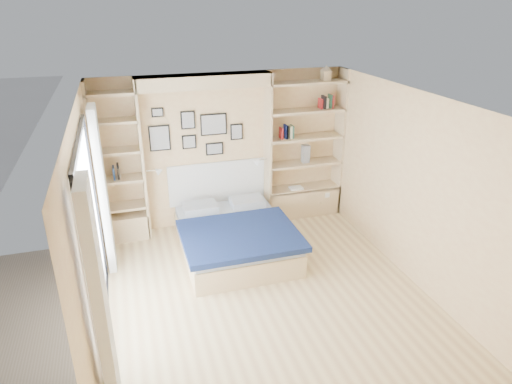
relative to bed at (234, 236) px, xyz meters
name	(u,v)px	position (x,y,z in m)	size (l,w,h in m)	color
ground	(266,294)	(0.12, -1.15, -0.27)	(4.50, 4.50, 0.00)	beige
room_shell	(209,179)	(-0.27, 0.37, 0.81)	(4.50, 4.50, 4.50)	#E5C68A
bed	(234,236)	(0.00, 0.00, 0.00)	(1.63, 2.10, 1.07)	tan
photo_gallery	(195,132)	(-0.33, 1.07, 1.34)	(1.48, 0.02, 0.82)	black
reading_lamps	(209,166)	(-0.18, 0.85, 0.83)	(1.92, 0.12, 0.15)	silver
shelf_decor	(290,123)	(1.19, 0.92, 1.41)	(3.54, 0.23, 2.03)	#A51E1E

